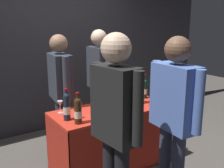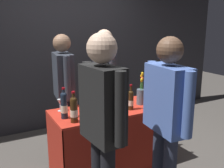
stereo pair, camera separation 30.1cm
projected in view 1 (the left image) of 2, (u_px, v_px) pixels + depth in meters
The scene contains 18 objects.
ground_plane at pixel (112, 165), 3.27m from camera, with size 12.00×12.00×0.00m, color #514C47.
back_partition at pixel (56, 41), 4.24m from camera, with size 6.46×0.12×2.92m, color #2D2D33.
tasting_table at pixel (112, 128), 3.15m from camera, with size 1.44×0.62×0.76m.
featured_wine_bottle at pixel (78, 110), 2.60m from camera, with size 0.08×0.08×0.33m.
display_bottle_0 at pixel (131, 99), 3.04m from camera, with size 0.07×0.07×0.30m.
display_bottle_1 at pixel (100, 99), 3.02m from camera, with size 0.08×0.08×0.32m.
display_bottle_2 at pixel (145, 88), 3.48m from camera, with size 0.07×0.07×0.33m.
display_bottle_3 at pixel (119, 94), 3.18m from camera, with size 0.07×0.07×0.32m.
display_bottle_4 at pixel (155, 92), 3.25m from camera, with size 0.08×0.08×0.34m.
display_bottle_5 at pixel (67, 106), 2.69m from camera, with size 0.08×0.08×0.34m.
wine_glass_near_vendor at pixel (60, 104), 2.92m from camera, with size 0.06×0.06×0.14m.
wine_glass_mid at pixel (114, 105), 2.94m from camera, with size 0.08×0.08×0.12m.
flower_vase at pixel (139, 94), 3.25m from camera, with size 0.11×0.11×0.41m.
brochure_stand at pixel (105, 111), 2.79m from camera, with size 0.13×0.01×0.14m, color silver.
vendor_presenter at pixel (61, 86), 3.27m from camera, with size 0.27×0.61×1.63m.
vendor_assistant at pixel (99, 77), 3.74m from camera, with size 0.23×0.55×1.67m.
taster_foreground_right at pixel (174, 110), 2.32m from camera, with size 0.25×0.62×1.66m.
taster_foreground_left at pixel (116, 120), 2.03m from camera, with size 0.24×0.56×1.70m.
Camera 1 is at (-1.65, -2.43, 1.77)m, focal length 41.35 mm.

